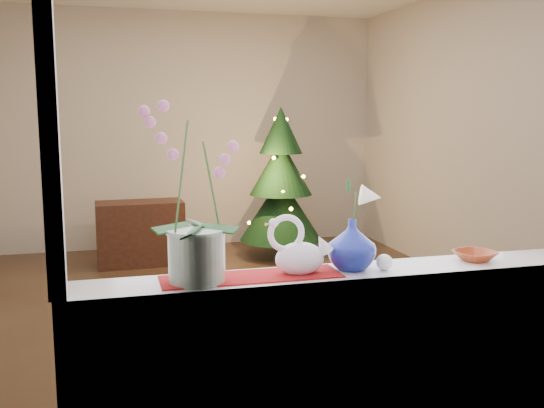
% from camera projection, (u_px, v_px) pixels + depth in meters
% --- Properties ---
extents(ground, '(5.00, 5.00, 0.00)m').
position_uv_depth(ground, '(230.00, 309.00, 4.83)').
color(ground, '#331F14').
rests_on(ground, ground).
extents(wall_back, '(4.50, 0.10, 2.70)m').
position_uv_depth(wall_back, '(187.00, 131.00, 7.02)').
color(wall_back, beige).
rests_on(wall_back, ground).
extents(wall_front, '(4.50, 0.10, 2.70)m').
position_uv_depth(wall_front, '(358.00, 167.00, 2.25)').
color(wall_front, beige).
rests_on(wall_front, ground).
extents(wall_right, '(0.10, 5.00, 2.70)m').
position_uv_depth(wall_right, '(485.00, 137.00, 5.22)').
color(wall_right, beige).
rests_on(wall_right, ground).
extents(window_apron, '(2.20, 0.08, 0.88)m').
position_uv_depth(window_apron, '(350.00, 393.00, 2.42)').
color(window_apron, white).
rests_on(window_apron, ground).
extents(windowsill, '(2.20, 0.26, 0.04)m').
position_uv_depth(windowsill, '(343.00, 276.00, 2.44)').
color(windowsill, white).
rests_on(windowsill, window_apron).
extents(window_frame, '(2.22, 0.06, 1.60)m').
position_uv_depth(window_frame, '(357.00, 71.00, 2.23)').
color(window_frame, white).
rests_on(window_frame, windowsill).
extents(runner, '(0.70, 0.20, 0.01)m').
position_uv_depth(runner, '(252.00, 277.00, 2.34)').
color(runner, maroon).
rests_on(runner, windowsill).
extents(orchid_pot, '(0.30, 0.30, 0.67)m').
position_uv_depth(orchid_pot, '(195.00, 193.00, 2.22)').
color(orchid_pot, silver).
rests_on(orchid_pot, windowsill).
extents(swan, '(0.29, 0.20, 0.23)m').
position_uv_depth(swan, '(300.00, 246.00, 2.37)').
color(swan, white).
rests_on(swan, windowsill).
extents(blue_vase, '(0.23, 0.23, 0.24)m').
position_uv_depth(blue_vase, '(352.00, 241.00, 2.44)').
color(blue_vase, navy).
rests_on(blue_vase, windowsill).
extents(lily, '(0.13, 0.07, 0.18)m').
position_uv_depth(lily, '(353.00, 190.00, 2.41)').
color(lily, white).
rests_on(lily, blue_vase).
extents(paperweight, '(0.07, 0.07, 0.07)m').
position_uv_depth(paperweight, '(384.00, 262.00, 2.44)').
color(paperweight, white).
rests_on(paperweight, windowsill).
extents(amber_dish, '(0.18, 0.18, 0.04)m').
position_uv_depth(amber_dish, '(475.00, 256.00, 2.60)').
color(amber_dish, maroon).
rests_on(amber_dish, windowsill).
extents(xmas_tree, '(1.05, 1.05, 1.62)m').
position_uv_depth(xmas_tree, '(281.00, 183.00, 6.52)').
color(xmas_tree, black).
rests_on(xmas_tree, ground).
extents(side_table, '(0.89, 0.47, 0.66)m').
position_uv_depth(side_table, '(140.00, 233.00, 6.24)').
color(side_table, black).
rests_on(side_table, ground).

